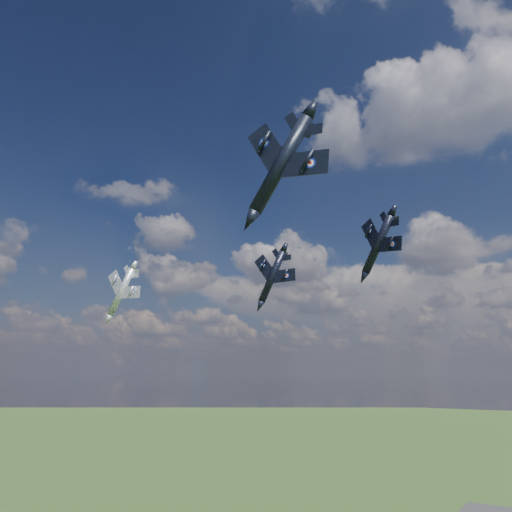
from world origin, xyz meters
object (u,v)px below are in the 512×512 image
Objects in this scene: jet_left_silver at (121,292)px; jet_lead_navy at (272,276)px; jet_right_navy at (281,164)px; jet_high_navy at (378,244)px.

jet_lead_navy is at bearing 10.51° from jet_left_silver.
jet_right_navy reaches higher than jet_left_silver.
jet_high_navy is at bearing 91.42° from jet_right_navy.
jet_lead_navy is at bearing 115.67° from jet_right_navy.
jet_high_navy is 1.08× the size of jet_left_silver.
jet_high_navy reaches higher than jet_lead_navy.
jet_lead_navy is at bearing -137.03° from jet_high_navy.
jet_left_silver is (-44.64, -14.36, -5.89)m from jet_high_navy.
jet_left_silver is at bearing -140.30° from jet_high_navy.
jet_high_navy is 47.26m from jet_left_silver.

